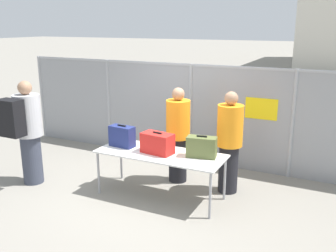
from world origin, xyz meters
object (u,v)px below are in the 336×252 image
suitcase_navy (122,136)px  security_worker_near (178,134)px  suitcase_olive (202,147)px  traveler_hooded (26,129)px  security_worker_far (229,141)px  utility_trailer (234,125)px  suitcase_red (157,143)px  inspection_table (160,156)px

suitcase_navy → security_worker_near: bearing=43.7°
suitcase_olive → traveler_hooded: size_ratio=0.27×
security_worker_near → security_worker_far: bearing=172.5°
security_worker_near → utility_trailer: bearing=-100.6°
security_worker_far → suitcase_navy: bearing=37.0°
suitcase_red → suitcase_olive: size_ratio=1.11×
suitcase_navy → suitcase_olive: (1.40, 0.10, -0.01)m
suitcase_navy → security_worker_far: (1.68, 0.66, -0.04)m
traveler_hooded → security_worker_near: size_ratio=1.07×
inspection_table → utility_trailer: inspection_table is taller
suitcase_navy → security_worker_near: size_ratio=0.26×
suitcase_red → security_worker_far: bearing=35.5°
security_worker_far → traveler_hooded: bearing=36.3°
traveler_hooded → security_worker_far: 3.51m
inspection_table → suitcase_olive: suitcase_olive is taller
security_worker_far → security_worker_near: bearing=13.4°
suitcase_navy → traveler_hooded: bearing=-160.0°
security_worker_near → utility_trailer: 2.81m
traveler_hooded → security_worker_far: (3.28, 1.24, -0.12)m
inspection_table → suitcase_red: (-0.04, -0.02, 0.22)m
utility_trailer → suitcase_olive: bearing=-82.9°
security_worker_far → inspection_table: bearing=51.4°
suitcase_red → security_worker_near: (0.03, 0.74, -0.04)m
inspection_table → security_worker_far: size_ratio=1.21×
inspection_table → security_worker_near: (-0.01, 0.72, 0.18)m
suitcase_navy → traveler_hooded: 1.70m
suitcase_olive → security_worker_far: 0.63m
traveler_hooded → utility_trailer: (2.58, 4.03, -0.61)m
suitcase_red → suitcase_navy: bearing=176.5°
traveler_hooded → utility_trailer: bearing=46.8°
security_worker_near → security_worker_far: size_ratio=0.99×
inspection_table → security_worker_far: (0.94, 0.68, 0.18)m
suitcase_navy → security_worker_near: security_worker_near is taller
traveler_hooded → security_worker_far: traveler_hooded is taller
suitcase_navy → inspection_table: bearing=-1.7°
security_worker_near → suitcase_olive: bearing=133.1°
security_worker_near → suitcase_red: bearing=82.4°
security_worker_near → security_worker_far: security_worker_far is taller
security_worker_near → traveler_hooded: bearing=23.4°
inspection_table → suitcase_olive: bearing=10.1°
inspection_table → security_worker_near: 0.74m
suitcase_navy → suitcase_red: 0.70m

